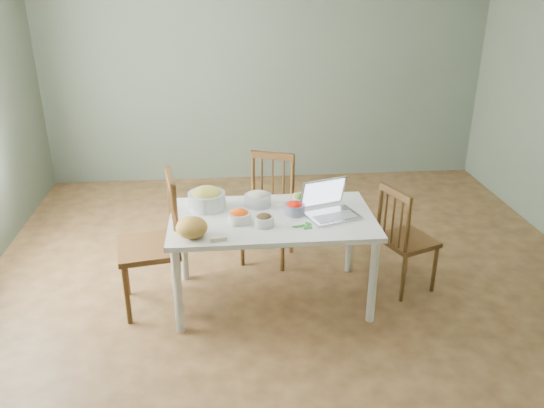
{
  "coord_description": "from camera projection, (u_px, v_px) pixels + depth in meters",
  "views": [
    {
      "loc": [
        -0.52,
        -3.72,
        2.35
      ],
      "look_at": [
        -0.18,
        -0.16,
        0.79
      ],
      "focal_mm": 36.15,
      "sensor_mm": 36.0,
      "label": 1
    }
  ],
  "objects": [
    {
      "name": "floor",
      "position": [
        293.0,
        286.0,
        4.38
      ],
      "size": [
        5.0,
        5.0,
        0.0
      ],
      "primitive_type": "cube",
      "color": "#492E19",
      "rests_on": "ground"
    },
    {
      "name": "wall_back",
      "position": [
        266.0,
        63.0,
        6.12
      ],
      "size": [
        5.0,
        0.0,
        2.7
      ],
      "primitive_type": "cube",
      "color": "#5E6F58",
      "rests_on": "ground"
    },
    {
      "name": "wall_front",
      "position": [
        413.0,
        348.0,
        1.56
      ],
      "size": [
        5.0,
        0.0,
        2.7
      ],
      "primitive_type": "cube",
      "color": "#5E6F58",
      "rests_on": "ground"
    },
    {
      "name": "dining_table",
      "position": [
        272.0,
        259.0,
        4.08
      ],
      "size": [
        1.47,
        0.83,
        0.69
      ],
      "primitive_type": null,
      "color": "white",
      "rests_on": "floor"
    },
    {
      "name": "chair_far",
      "position": [
        267.0,
        211.0,
        4.6
      ],
      "size": [
        0.52,
        0.5,
        0.92
      ],
      "primitive_type": null,
      "rotation": [
        0.0,
        0.0,
        -0.36
      ],
      "color": "#4E2D14",
      "rests_on": "floor"
    },
    {
      "name": "chair_left",
      "position": [
        148.0,
        245.0,
        3.93
      ],
      "size": [
        0.5,
        0.52,
        1.02
      ],
      "primitive_type": null,
      "rotation": [
        0.0,
        0.0,
        -1.4
      ],
      "color": "#4E2D14",
      "rests_on": "floor"
    },
    {
      "name": "chair_right",
      "position": [
        408.0,
        238.0,
        4.21
      ],
      "size": [
        0.48,
        0.49,
        0.86
      ],
      "primitive_type": null,
      "rotation": [
        0.0,
        0.0,
        1.95
      ],
      "color": "#4E2D14",
      "rests_on": "floor"
    },
    {
      "name": "bread_boule",
      "position": [
        192.0,
        227.0,
        3.62
      ],
      "size": [
        0.27,
        0.27,
        0.14
      ],
      "primitive_type": "ellipsoid",
      "rotation": [
        0.0,
        0.0,
        -0.36
      ],
      "color": "#AE843B",
      "rests_on": "dining_table"
    },
    {
      "name": "butter_stick",
      "position": [
        219.0,
        239.0,
        3.58
      ],
      "size": [
        0.11,
        0.05,
        0.03
      ],
      "primitive_type": "cube",
      "rotation": [
        0.0,
        0.0,
        0.18
      ],
      "color": "#FEF6C4",
      "rests_on": "dining_table"
    },
    {
      "name": "bowl_squash",
      "position": [
        207.0,
        198.0,
        4.06
      ],
      "size": [
        0.33,
        0.33,
        0.16
      ],
      "primitive_type": null,
      "rotation": [
        0.0,
        0.0,
        -0.2
      ],
      "color": "gold",
      "rests_on": "dining_table"
    },
    {
      "name": "bowl_carrot",
      "position": [
        239.0,
        216.0,
        3.84
      ],
      "size": [
        0.17,
        0.17,
        0.09
      ],
      "primitive_type": null,
      "rotation": [
        0.0,
        0.0,
        -0.06
      ],
      "color": "#FA4800",
      "rests_on": "dining_table"
    },
    {
      "name": "bowl_onion",
      "position": [
        258.0,
        198.0,
        4.11
      ],
      "size": [
        0.26,
        0.26,
        0.11
      ],
      "primitive_type": null,
      "rotation": [
        0.0,
        0.0,
        0.34
      ],
      "color": "white",
      "rests_on": "dining_table"
    },
    {
      "name": "bowl_mushroom",
      "position": [
        264.0,
        220.0,
        3.78
      ],
      "size": [
        0.14,
        0.14,
        0.09
      ],
      "primitive_type": null,
      "rotation": [
        0.0,
        0.0,
        0.04
      ],
      "color": "black",
      "rests_on": "dining_table"
    },
    {
      "name": "bowl_redpep",
      "position": [
        294.0,
        208.0,
        3.97
      ],
      "size": [
        0.16,
        0.16,
        0.09
      ],
      "primitive_type": null,
      "rotation": [
        0.0,
        0.0,
        0.08
      ],
      "color": "red",
      "rests_on": "dining_table"
    },
    {
      "name": "bowl_broccoli",
      "position": [
        301.0,
        199.0,
        4.13
      ],
      "size": [
        0.16,
        0.16,
        0.08
      ],
      "primitive_type": null,
      "rotation": [
        0.0,
        0.0,
        -0.39
      ],
      "color": "black",
      "rests_on": "dining_table"
    },
    {
      "name": "flatbread",
      "position": [
        304.0,
        198.0,
        4.23
      ],
      "size": [
        0.25,
        0.25,
        0.02
      ],
      "primitive_type": "cylinder",
      "rotation": [
        0.0,
        0.0,
        -0.19
      ],
      "color": "#C9B481",
      "rests_on": "dining_table"
    },
    {
      "name": "basil_bunch",
      "position": [
        302.0,
        225.0,
        3.79
      ],
      "size": [
        0.17,
        0.17,
        0.02
      ],
      "primitive_type": null,
      "color": "#1B841E",
      "rests_on": "dining_table"
    },
    {
      "name": "laptop",
      "position": [
        333.0,
        201.0,
        3.89
      ],
      "size": [
        0.43,
        0.41,
        0.24
      ],
      "primitive_type": null,
      "rotation": [
        0.0,
        0.0,
        0.31
      ],
      "color": "silver",
      "rests_on": "dining_table"
    }
  ]
}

